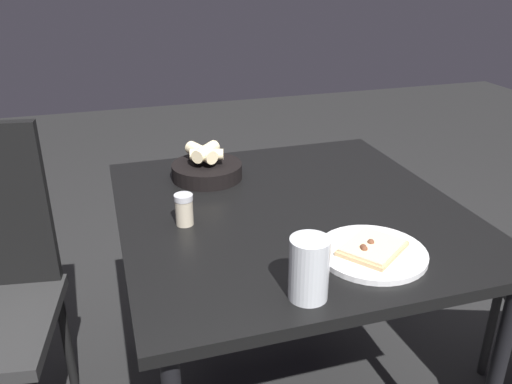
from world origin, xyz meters
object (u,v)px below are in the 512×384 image
at_px(pizza_plate, 372,252).
at_px(beer_glass, 309,272).
at_px(bread_basket, 206,168).
at_px(pepper_shaker, 184,211).
at_px(dining_table, 290,229).

height_order(pizza_plate, beer_glass, beer_glass).
bearing_deg(pizza_plate, beer_glass, -62.40).
bearing_deg(bread_basket, pepper_shaker, -22.71).
xyz_separation_m(dining_table, pizza_plate, (0.30, 0.09, 0.08)).
bearing_deg(pepper_shaker, bread_basket, 157.29).
xyz_separation_m(dining_table, pepper_shaker, (0.01, -0.30, 0.11)).
height_order(bread_basket, pepper_shaker, bread_basket).
relative_size(dining_table, pepper_shaker, 11.53).
relative_size(pizza_plate, bread_basket, 1.16).
bearing_deg(pepper_shaker, dining_table, 91.85).
distance_m(dining_table, bread_basket, 0.35).
relative_size(pizza_plate, pepper_shaker, 3.04).
distance_m(pizza_plate, beer_glass, 0.24).
bearing_deg(beer_glass, dining_table, 164.31).
distance_m(pizza_plate, bread_basket, 0.64).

